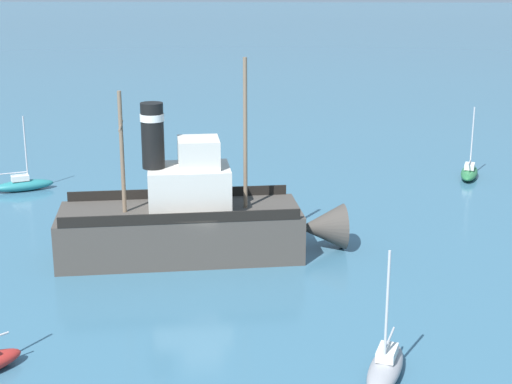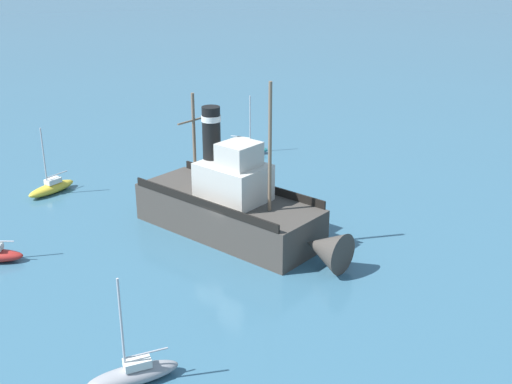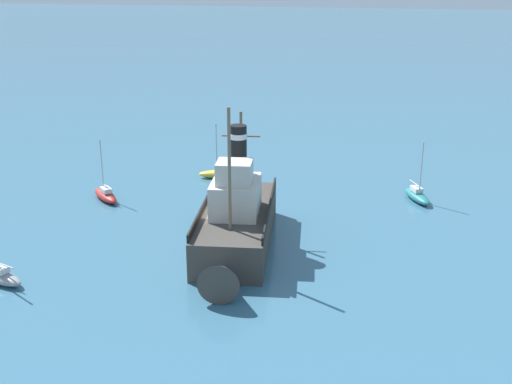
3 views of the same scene
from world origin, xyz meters
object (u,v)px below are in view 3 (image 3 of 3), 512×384
at_px(old_tugboat, 236,222).
at_px(sailboat_yellow, 220,173).
at_px(sailboat_red, 106,195).
at_px(sailboat_teal, 417,195).

distance_m(old_tugboat, sailboat_yellow, 15.22).
relative_size(old_tugboat, sailboat_red, 3.01).
bearing_deg(sailboat_teal, old_tugboat, 47.67).
height_order(sailboat_yellow, sailboat_teal, same).
xyz_separation_m(sailboat_yellow, sailboat_red, (7.12, 7.75, 0.00)).
relative_size(sailboat_yellow, sailboat_red, 1.00).
bearing_deg(old_tugboat, sailboat_yellow, -68.54).
xyz_separation_m(old_tugboat, sailboat_yellow, (5.54, -14.10, -1.40)).
height_order(old_tugboat, sailboat_red, old_tugboat).
relative_size(old_tugboat, sailboat_teal, 3.01).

